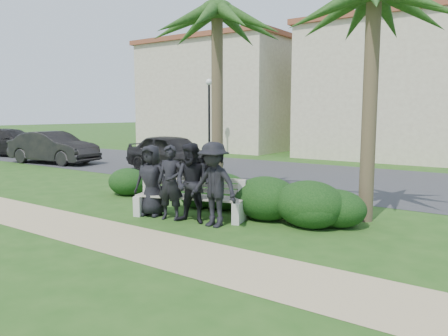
{
  "coord_description": "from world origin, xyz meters",
  "views": [
    {
      "loc": [
        5.79,
        -7.36,
        2.42
      ],
      "look_at": [
        -0.16,
        1.0,
        1.13
      ],
      "focal_mm": 35.0,
      "sensor_mm": 36.0,
      "label": 1
    }
  ],
  "objects_px": {
    "palm_left": "(217,13)",
    "car_b": "(53,148)",
    "man_a": "(151,180)",
    "car_c": "(11,142)",
    "man_c": "(193,183)",
    "man_d": "(214,185)",
    "car_a": "(173,153)",
    "street_lamp": "(209,103)",
    "man_b": "(171,183)",
    "park_bench": "(190,200)"
  },
  "relations": [
    {
      "from": "street_lamp",
      "to": "man_b",
      "type": "distance_m",
      "value": 14.73
    },
    {
      "from": "man_c",
      "to": "car_b",
      "type": "xyz_separation_m",
      "value": [
        -12.82,
        5.01,
        -0.12
      ]
    },
    {
      "from": "park_bench",
      "to": "car_a",
      "type": "relative_size",
      "value": 0.61
    },
    {
      "from": "park_bench",
      "to": "man_b",
      "type": "bearing_deg",
      "value": -141.71
    },
    {
      "from": "man_c",
      "to": "car_a",
      "type": "distance_m",
      "value": 8.58
    },
    {
      "from": "car_a",
      "to": "man_c",
      "type": "bearing_deg",
      "value": -127.99
    },
    {
      "from": "man_d",
      "to": "car_c",
      "type": "relative_size",
      "value": 0.35
    },
    {
      "from": "man_a",
      "to": "car_b",
      "type": "xyz_separation_m",
      "value": [
        -11.58,
        5.03,
        -0.08
      ]
    },
    {
      "from": "park_bench",
      "to": "car_a",
      "type": "height_order",
      "value": "car_a"
    },
    {
      "from": "man_c",
      "to": "palm_left",
      "type": "bearing_deg",
      "value": 105.23
    },
    {
      "from": "car_a",
      "to": "man_a",
      "type": "bearing_deg",
      "value": -134.57
    },
    {
      "from": "palm_left",
      "to": "car_a",
      "type": "distance_m",
      "value": 7.36
    },
    {
      "from": "man_b",
      "to": "car_a",
      "type": "distance_m",
      "value": 8.19
    },
    {
      "from": "palm_left",
      "to": "car_a",
      "type": "bearing_deg",
      "value": 144.31
    },
    {
      "from": "park_bench",
      "to": "car_b",
      "type": "distance_m",
      "value": 13.32
    },
    {
      "from": "man_b",
      "to": "car_c",
      "type": "bearing_deg",
      "value": 142.44
    },
    {
      "from": "street_lamp",
      "to": "man_a",
      "type": "bearing_deg",
      "value": -58.15
    },
    {
      "from": "man_a",
      "to": "car_b",
      "type": "relative_size",
      "value": 0.36
    },
    {
      "from": "man_a",
      "to": "palm_left",
      "type": "xyz_separation_m",
      "value": [
        0.01,
        2.62,
        4.28
      ]
    },
    {
      "from": "man_a",
      "to": "man_d",
      "type": "relative_size",
      "value": 0.92
    },
    {
      "from": "car_b",
      "to": "car_a",
      "type": "bearing_deg",
      "value": -90.02
    },
    {
      "from": "car_a",
      "to": "car_c",
      "type": "distance_m",
      "value": 12.12
    },
    {
      "from": "street_lamp",
      "to": "man_a",
      "type": "relative_size",
      "value": 2.55
    },
    {
      "from": "man_c",
      "to": "man_d",
      "type": "xyz_separation_m",
      "value": [
        0.56,
        0.02,
        0.02
      ]
    },
    {
      "from": "man_d",
      "to": "street_lamp",
      "type": "bearing_deg",
      "value": 128.81
    },
    {
      "from": "man_a",
      "to": "man_d",
      "type": "xyz_separation_m",
      "value": [
        1.8,
        0.04,
        0.07
      ]
    },
    {
      "from": "man_b",
      "to": "street_lamp",
      "type": "bearing_deg",
      "value": 104.86
    },
    {
      "from": "palm_left",
      "to": "car_a",
      "type": "relative_size",
      "value": 1.34
    },
    {
      "from": "car_c",
      "to": "man_c",
      "type": "bearing_deg",
      "value": -128.53
    },
    {
      "from": "man_b",
      "to": "man_c",
      "type": "height_order",
      "value": "man_c"
    },
    {
      "from": "man_b",
      "to": "car_a",
      "type": "relative_size",
      "value": 0.37
    },
    {
      "from": "palm_left",
      "to": "car_c",
      "type": "relative_size",
      "value": 1.16
    },
    {
      "from": "palm_left",
      "to": "car_b",
      "type": "distance_m",
      "value": 12.61
    },
    {
      "from": "man_a",
      "to": "man_c",
      "type": "bearing_deg",
      "value": -12.95
    },
    {
      "from": "man_b",
      "to": "man_c",
      "type": "bearing_deg",
      "value": -15.0
    },
    {
      "from": "street_lamp",
      "to": "car_c",
      "type": "distance_m",
      "value": 11.51
    },
    {
      "from": "man_b",
      "to": "car_c",
      "type": "distance_m",
      "value": 18.53
    },
    {
      "from": "street_lamp",
      "to": "park_bench",
      "type": "xyz_separation_m",
      "value": [
        8.39,
        -11.72,
        -2.53
      ]
    },
    {
      "from": "park_bench",
      "to": "man_b",
      "type": "relative_size",
      "value": 1.62
    },
    {
      "from": "street_lamp",
      "to": "car_b",
      "type": "height_order",
      "value": "street_lamp"
    },
    {
      "from": "man_a",
      "to": "man_d",
      "type": "distance_m",
      "value": 1.8
    },
    {
      "from": "park_bench",
      "to": "car_a",
      "type": "distance_m",
      "value": 8.1
    },
    {
      "from": "man_d",
      "to": "car_b",
      "type": "distance_m",
      "value": 14.28
    },
    {
      "from": "street_lamp",
      "to": "man_b",
      "type": "height_order",
      "value": "street_lamp"
    },
    {
      "from": "car_b",
      "to": "street_lamp",
      "type": "bearing_deg",
      "value": -38.99
    },
    {
      "from": "man_c",
      "to": "palm_left",
      "type": "height_order",
      "value": "palm_left"
    },
    {
      "from": "car_c",
      "to": "man_d",
      "type": "bearing_deg",
      "value": -127.97
    },
    {
      "from": "street_lamp",
      "to": "man_a",
      "type": "height_order",
      "value": "street_lamp"
    },
    {
      "from": "man_a",
      "to": "palm_left",
      "type": "distance_m",
      "value": 5.02
    },
    {
      "from": "palm_left",
      "to": "car_c",
      "type": "xyz_separation_m",
      "value": [
        -16.94,
        3.24,
        -4.36
      ]
    }
  ]
}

